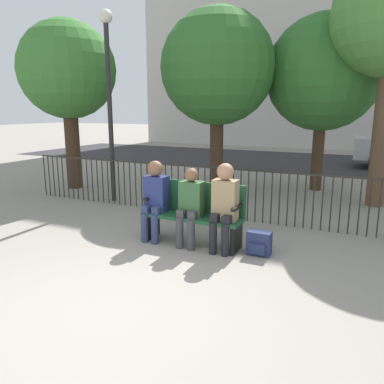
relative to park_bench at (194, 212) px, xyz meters
The scene contains 12 objects.
ground_plane 2.22m from the park_bench, 90.00° to the right, with size 80.00×80.00×0.00m, color gray.
park_bench is the anchor object (origin of this frame).
seated_person_0 0.65m from the park_bench, 168.23° to the right, with size 0.34×0.39×1.23m.
seated_person_1 0.21m from the park_bench, 90.78° to the right, with size 0.34×0.39×1.16m.
seated_person_2 0.58m from the park_bench, 13.46° to the right, with size 0.34×0.39×1.26m.
backpack 1.07m from the park_bench, ahead, with size 0.32×0.23×0.33m.
fence_railing 1.42m from the park_bench, 90.66° to the left, with size 9.01×0.03×0.95m.
tree_1 5.40m from the park_bench, 76.48° to the left, with size 2.69×2.69×4.15m.
tree_2 4.45m from the park_bench, 106.68° to the left, with size 2.66×2.66×4.25m.
tree_3 5.61m from the park_bench, 152.07° to the left, with size 2.34×2.34×4.07m.
lamp_post 3.82m from the park_bench, 148.67° to the left, with size 0.28×0.28×3.93m.
street_surface 9.85m from the park_bench, 90.00° to the left, with size 24.00×6.00×0.01m.
Camera 1 is at (2.27, -2.71, 1.98)m, focal length 35.00 mm.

